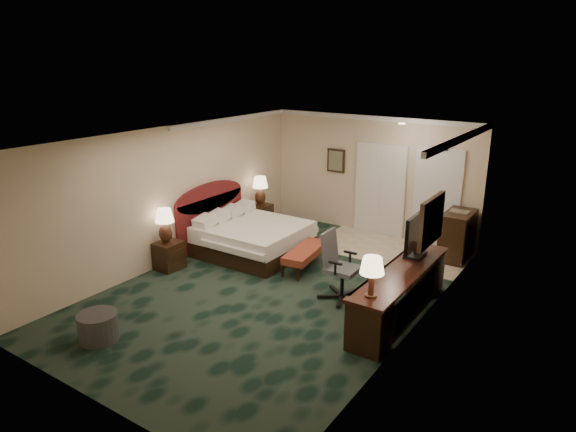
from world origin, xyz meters
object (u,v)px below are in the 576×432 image
Objects in this scene: desk at (400,294)px; minibar at (457,236)px; nightstand_near at (169,255)px; lamp_near at (165,226)px; desk_chair at (343,267)px; ottoman at (98,327)px; tv at (417,235)px; lamp_far at (260,191)px; nightstand_far at (259,217)px; bed_bench at (305,259)px; bed at (254,239)px.

minibar reaches higher than desk.
lamp_near is (-0.01, -0.04, 0.61)m from nightstand_near.
desk is at bearing -6.12° from desk_chair.
ottoman is 3.92m from desk_chair.
lamp_near is 0.71× the size of tv.
nightstand_far is at bearing -144.75° from lamp_far.
bed_bench is at bearing 160.55° from desk.
nightstand_near is at bearing -90.52° from nightstand_far.
desk_chair is (3.36, -2.13, 0.28)m from nightstand_far.
lamp_far reaches higher than ottoman.
nightstand_near is at bearing 80.60° from lamp_near.
nightstand_near is 4.69m from tv.
desk_chair reaches higher than nightstand_far.
tv is (-0.04, 0.67, 0.77)m from desk.
nightstand_far is 4.72m from tv.
bed is 1.67m from lamp_far.
minibar is (3.59, 2.06, 0.17)m from bed.
ottoman is 0.60× the size of tv.
nightstand_far is 0.52× the size of desk_chair.
desk is 1.03m from tv.
lamp_far is at bearing 138.05° from bed_bench.
desk is 2.81× the size of minibar.
minibar is (4.46, 3.65, -0.39)m from lamp_near.
lamp_far is 1.18× the size of ottoman.
nightstand_far is at bearing 153.39° from desk.
tv reaches higher than lamp_near.
desk_chair is (1.17, -0.70, 0.37)m from bed_bench.
lamp_near is 2.92m from lamp_far.
bed is at bearing -150.18° from minibar.
desk_chair reaches higher than desk.
desk_chair is at bearing -32.91° from lamp_far.
lamp_far is (0.07, 2.92, 0.07)m from lamp_near.
lamp_near is 0.58× the size of desk_chair.
bed is 1.55m from nightstand_far.
lamp_far reaches higher than bed_bench.
desk_chair is at bearing -18.16° from bed.
minibar reaches higher than bed_bench.
bed_bench is at bearing -33.11° from nightstand_far.
lamp_near is at bearing -91.28° from lamp_far.
bed is 2.94× the size of lamp_far.
desk is at bearing -27.03° from lamp_far.
lamp_far is at bearing 159.00° from tv.
nightstand_far is 0.48× the size of bed_bench.
bed_bench is (2.22, 1.47, -0.66)m from lamp_near.
desk_chair is (3.39, 0.76, -0.30)m from lamp_near.
ottoman is (1.08, -2.42, -0.06)m from nightstand_near.
nightstand_far is 4.50m from minibar.
lamp_far reaches higher than minibar.
tv is at bearing 17.04° from lamp_near.
lamp_near is 5.78m from minibar.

